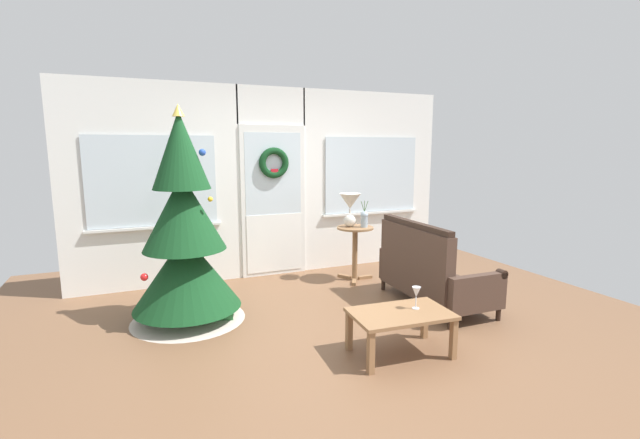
{
  "coord_description": "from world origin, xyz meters",
  "views": [
    {
      "loc": [
        -1.76,
        -3.67,
        1.76
      ],
      "look_at": [
        0.05,
        0.55,
        1.0
      ],
      "focal_mm": 24.62,
      "sensor_mm": 36.0,
      "label": 1
    }
  ],
  "objects_px": {
    "side_table": "(355,243)",
    "gift_box": "(221,311)",
    "christmas_tree": "(185,242)",
    "wine_glass": "(416,293)",
    "flower_vase": "(364,218)",
    "settee_sofa": "(428,272)",
    "coffee_table": "(401,318)",
    "table_lamp": "(350,205)"
  },
  "relations": [
    {
      "from": "side_table",
      "to": "gift_box",
      "type": "bearing_deg",
      "value": -160.2
    },
    {
      "from": "christmas_tree",
      "to": "gift_box",
      "type": "relative_size",
      "value": 10.86
    },
    {
      "from": "gift_box",
      "to": "wine_glass",
      "type": "bearing_deg",
      "value": -43.15
    },
    {
      "from": "side_table",
      "to": "gift_box",
      "type": "distance_m",
      "value": 2.06
    },
    {
      "from": "flower_vase",
      "to": "settee_sofa",
      "type": "bearing_deg",
      "value": -78.35
    },
    {
      "from": "coffee_table",
      "to": "gift_box",
      "type": "distance_m",
      "value": 1.87
    },
    {
      "from": "wine_glass",
      "to": "gift_box",
      "type": "distance_m",
      "value": 2.0
    },
    {
      "from": "christmas_tree",
      "to": "side_table",
      "type": "relative_size",
      "value": 3.0
    },
    {
      "from": "flower_vase",
      "to": "gift_box",
      "type": "xyz_separation_m",
      "value": [
        -2.0,
        -0.62,
        -0.74
      ]
    },
    {
      "from": "settee_sofa",
      "to": "gift_box",
      "type": "height_order",
      "value": "settee_sofa"
    },
    {
      "from": "settee_sofa",
      "to": "side_table",
      "type": "height_order",
      "value": "settee_sofa"
    },
    {
      "from": "settee_sofa",
      "to": "gift_box",
      "type": "distance_m",
      "value": 2.29
    },
    {
      "from": "table_lamp",
      "to": "settee_sofa",
      "type": "bearing_deg",
      "value": -72.06
    },
    {
      "from": "wine_glass",
      "to": "christmas_tree",
      "type": "bearing_deg",
      "value": 139.18
    },
    {
      "from": "flower_vase",
      "to": "gift_box",
      "type": "distance_m",
      "value": 2.22
    },
    {
      "from": "christmas_tree",
      "to": "settee_sofa",
      "type": "bearing_deg",
      "value": -13.83
    },
    {
      "from": "christmas_tree",
      "to": "table_lamp",
      "type": "relative_size",
      "value": 4.93
    },
    {
      "from": "flower_vase",
      "to": "wine_glass",
      "type": "relative_size",
      "value": 1.79
    },
    {
      "from": "flower_vase",
      "to": "coffee_table",
      "type": "xyz_separation_m",
      "value": [
        -0.73,
        -1.98,
        -0.52
      ]
    },
    {
      "from": "side_table",
      "to": "settee_sofa",
      "type": "bearing_deg",
      "value": -74.22
    },
    {
      "from": "table_lamp",
      "to": "coffee_table",
      "type": "xyz_separation_m",
      "value": [
        -0.57,
        -2.08,
        -0.68
      ]
    },
    {
      "from": "table_lamp",
      "to": "gift_box",
      "type": "bearing_deg",
      "value": -158.52
    },
    {
      "from": "table_lamp",
      "to": "coffee_table",
      "type": "bearing_deg",
      "value": -105.43
    },
    {
      "from": "wine_glass",
      "to": "settee_sofa",
      "type": "bearing_deg",
      "value": 47.81
    },
    {
      "from": "settee_sofa",
      "to": "coffee_table",
      "type": "height_order",
      "value": "settee_sofa"
    },
    {
      "from": "settee_sofa",
      "to": "side_table",
      "type": "distance_m",
      "value": 1.2
    },
    {
      "from": "christmas_tree",
      "to": "table_lamp",
      "type": "distance_m",
      "value": 2.23
    },
    {
      "from": "wine_glass",
      "to": "table_lamp",
      "type": "bearing_deg",
      "value": 78.73
    },
    {
      "from": "side_table",
      "to": "gift_box",
      "type": "height_order",
      "value": "side_table"
    },
    {
      "from": "flower_vase",
      "to": "christmas_tree",
      "type": "bearing_deg",
      "value": -168.67
    },
    {
      "from": "table_lamp",
      "to": "wine_glass",
      "type": "bearing_deg",
      "value": -101.27
    },
    {
      "from": "christmas_tree",
      "to": "wine_glass",
      "type": "bearing_deg",
      "value": -40.82
    },
    {
      "from": "settee_sofa",
      "to": "wine_glass",
      "type": "xyz_separation_m",
      "value": [
        -0.79,
        -0.88,
        0.15
      ]
    },
    {
      "from": "settee_sofa",
      "to": "christmas_tree",
      "type": "bearing_deg",
      "value": 166.17
    },
    {
      "from": "settee_sofa",
      "to": "side_table",
      "type": "bearing_deg",
      "value": 105.78
    },
    {
      "from": "coffee_table",
      "to": "wine_glass",
      "type": "bearing_deg",
      "value": 5.78
    },
    {
      "from": "coffee_table",
      "to": "gift_box",
      "type": "bearing_deg",
      "value": 133.03
    },
    {
      "from": "side_table",
      "to": "wine_glass",
      "type": "xyz_separation_m",
      "value": [
        -0.47,
        -2.02,
        0.01
      ]
    },
    {
      "from": "table_lamp",
      "to": "coffee_table",
      "type": "relative_size",
      "value": 0.5
    },
    {
      "from": "christmas_tree",
      "to": "wine_glass",
      "type": "relative_size",
      "value": 11.12
    },
    {
      "from": "wine_glass",
      "to": "side_table",
      "type": "bearing_deg",
      "value": 76.89
    },
    {
      "from": "gift_box",
      "to": "christmas_tree",
      "type": "bearing_deg",
      "value": 152.41
    }
  ]
}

